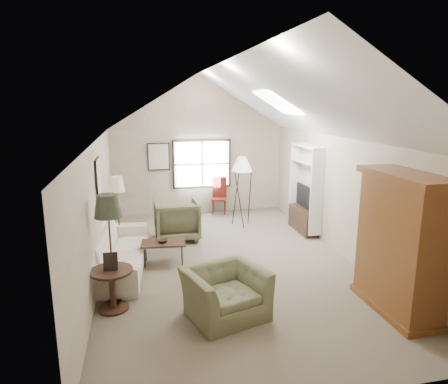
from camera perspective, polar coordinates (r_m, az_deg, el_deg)
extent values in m
cube|color=#716451|center=(8.33, 0.58, -10.04)|extent=(5.00, 8.00, 0.01)
cube|color=tan|center=(11.78, -3.67, 3.07)|extent=(5.00, 0.01, 2.50)
cube|color=tan|center=(4.35, 12.62, -14.59)|extent=(5.00, 0.01, 2.50)
cube|color=tan|center=(7.79, -17.66, -2.56)|extent=(0.01, 8.00, 2.50)
cube|color=tan|center=(8.81, 16.68, -0.76)|extent=(0.01, 8.00, 2.50)
cube|color=black|center=(11.73, -3.17, 4.02)|extent=(1.72, 0.08, 1.42)
cube|color=black|center=(7.97, -17.49, 1.48)|extent=(0.68, 0.04, 0.88)
cube|color=black|center=(11.58, -9.34, 5.01)|extent=(0.62, 0.04, 0.78)
cube|color=brown|center=(6.74, 23.96, -6.79)|extent=(0.60, 1.50, 2.20)
cube|color=white|center=(10.16, 11.57, 0.70)|extent=(0.32, 1.30, 2.10)
cube|color=#382316|center=(10.36, 11.26, -3.91)|extent=(0.34, 1.18, 0.60)
cube|color=black|center=(10.20, 11.41, -0.57)|extent=(0.05, 0.90, 0.55)
imported|color=beige|center=(8.16, -15.04, -8.04)|extent=(1.28, 2.76, 0.78)
imported|color=#6A6B4B|center=(6.29, 0.20, -14.22)|extent=(1.41, 1.31, 0.75)
imported|color=#5C6144|center=(9.63, -6.77, -3.92)|extent=(1.04, 1.07, 0.95)
cube|color=#3C2318|center=(8.32, -8.62, -8.55)|extent=(0.92, 0.57, 0.45)
imported|color=#321F14|center=(8.23, -8.68, -6.92)|extent=(0.23, 0.23, 0.05)
cylinder|color=#3B2418|center=(6.71, -15.66, -13.27)|extent=(0.73, 0.73, 0.67)
cube|color=maroon|center=(11.73, -0.71, -0.54)|extent=(0.51, 0.51, 1.06)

